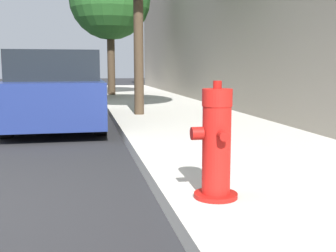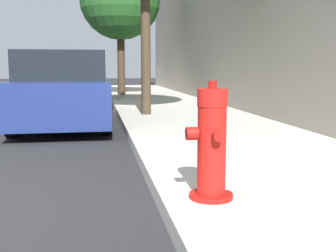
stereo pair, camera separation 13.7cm
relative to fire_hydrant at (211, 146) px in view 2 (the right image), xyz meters
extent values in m
cube|color=beige|center=(1.03, 0.22, -0.48)|extent=(2.81, 40.00, 0.15)
cylinder|color=#A91511|center=(0.00, 0.00, -0.39)|extent=(0.34, 0.34, 0.04)
cylinder|color=red|center=(0.00, 0.00, -0.04)|extent=(0.22, 0.22, 0.67)
cylinder|color=red|center=(0.00, 0.00, 0.36)|extent=(0.23, 0.23, 0.13)
cylinder|color=#A91511|center=(0.00, 0.00, 0.46)|extent=(0.06, 0.06, 0.06)
cylinder|color=#A91511|center=(0.00, -0.14, 0.10)|extent=(0.07, 0.07, 0.07)
cylinder|color=#A91511|center=(0.00, 0.14, 0.10)|extent=(0.07, 0.07, 0.07)
cylinder|color=#A91511|center=(-0.15, 0.00, 0.10)|extent=(0.09, 0.10, 0.10)
cube|color=navy|center=(-1.45, 5.31, -0.01)|extent=(1.66, 3.96, 0.73)
cube|color=black|center=(-1.45, 5.16, 0.61)|extent=(1.53, 2.18, 0.52)
cylinder|color=black|center=(-2.20, 6.54, -0.24)|extent=(0.20, 0.62, 0.62)
cylinder|color=black|center=(-0.70, 6.54, -0.24)|extent=(0.20, 0.62, 0.62)
cylinder|color=black|center=(-2.20, 4.09, -0.24)|extent=(0.20, 0.62, 0.62)
cylinder|color=black|center=(-0.70, 4.09, -0.24)|extent=(0.20, 0.62, 0.62)
cube|color=silver|center=(-1.39, 12.05, -0.10)|extent=(1.70, 4.57, 0.57)
cube|color=black|center=(-1.39, 11.87, 0.44)|extent=(1.56, 2.51, 0.51)
cylinder|color=black|center=(-2.16, 13.47, -0.24)|extent=(0.20, 0.62, 0.62)
cylinder|color=black|center=(-0.62, 13.47, -0.24)|extent=(0.20, 0.62, 0.62)
cylinder|color=black|center=(-2.16, 10.63, -0.24)|extent=(0.20, 0.62, 0.62)
cylinder|color=black|center=(-0.62, 10.63, -0.24)|extent=(0.20, 0.62, 0.62)
cylinder|color=#423323|center=(0.20, 5.82, 1.11)|extent=(0.20, 0.20, 3.04)
cylinder|color=#423323|center=(0.08, 12.46, 0.82)|extent=(0.27, 0.27, 2.46)
camera|label=1|loc=(-0.98, -2.99, 0.59)|focal=45.00mm
camera|label=2|loc=(-0.85, -3.01, 0.59)|focal=45.00mm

